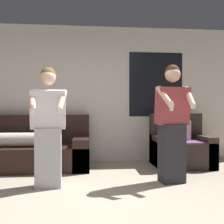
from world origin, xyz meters
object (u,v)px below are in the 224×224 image
(couch, at_px, (31,150))
(person_right, at_px, (172,123))
(armchair, at_px, (181,148))
(person_left, at_px, (48,128))

(couch, xyz_separation_m, person_right, (2.21, -1.14, 0.54))
(couch, distance_m, armchair, 2.72)
(armchair, bearing_deg, couch, 178.50)
(person_left, xyz_separation_m, person_right, (1.73, 0.07, 0.05))
(couch, height_order, armchair, armchair)
(person_left, distance_m, person_right, 1.73)
(person_left, bearing_deg, person_right, 2.19)
(person_right, bearing_deg, armchair, 64.18)
(couch, distance_m, person_right, 2.54)
(armchair, bearing_deg, person_right, -115.82)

